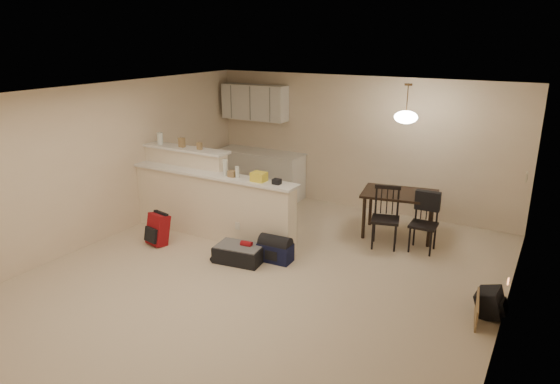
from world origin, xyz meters
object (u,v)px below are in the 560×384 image
Objects in this scene: dining_chair_near at (385,218)px; red_backpack at (158,229)px; dining_chair_far at (424,223)px; navy_duffel at (275,252)px; black_daypack at (490,303)px; dining_table at (400,198)px; pendant_lamp at (406,117)px; suitcase at (240,254)px.

red_backpack is at bearing -166.66° from dining_chair_near.
dining_chair_far reaches higher than navy_duffel.
dining_chair_far reaches higher than black_daypack.
pendant_lamp is at bearing 79.76° from dining_table.
red_backpack is (-3.16, -1.70, -0.23)m from dining_chair_near.
pendant_lamp reaches higher than dining_chair_far.
red_backpack is (-1.48, -0.12, 0.13)m from suitcase.
dining_chair_near reaches higher than black_daypack.
red_backpack is 1.40× the size of black_daypack.
pendant_lamp is 0.69× the size of dining_chair_far.
black_daypack is at bearing -57.76° from dining_table.
dining_table is 2.13× the size of pendant_lamp.
pendant_lamp is 3.13m from black_daypack.
dining_table is at bearing 138.43° from dining_chair_far.
dining_table is 1.46× the size of dining_chair_far.
dining_chair_far reaches higher than dining_table.
red_backpack reaches higher than suitcase.
dining_table reaches higher than suitcase.
navy_duffel is at bearing 94.64° from black_daypack.
pendant_lamp is 3.33m from suitcase.
dining_chair_near is at bearing -94.16° from pendant_lamp.
dining_chair_far is (0.56, 0.14, -0.03)m from dining_chair_near.
navy_duffel is (-1.26, -1.87, -0.52)m from dining_table.
suitcase is at bearing 15.79° from red_backpack.
dining_table reaches higher than black_daypack.
suitcase is 1.40× the size of navy_duffel.
dining_table is 1.89× the size of suitcase.
dining_chair_near is at bearing 39.43° from red_backpack.
dining_table is at bearing 53.11° from navy_duffel.
dining_chair_near reaches higher than dining_chair_far.
dining_table is 0.70m from dining_chair_far.
dining_chair_far is at bearing -1.25° from dining_chair_near.
dining_table is 1.33m from pendant_lamp.
red_backpack is (-3.20, -2.27, -1.74)m from pendant_lamp.
navy_duffel is at bearing 23.15° from suitcase.
dining_chair_near is at bearing -104.40° from dining_table.
dining_chair_far is 2.32m from navy_duffel.
dining_chair_near is at bearing 57.95° from black_daypack.
dining_chair_far is at bearing 36.15° from navy_duffel.
pendant_lamp is 2.92m from navy_duffel.
pendant_lamp reaches higher than dining_table.
red_backpack is at bearing -171.35° from navy_duffel.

